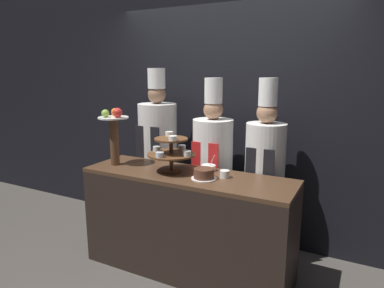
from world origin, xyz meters
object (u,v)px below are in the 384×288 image
object	(u,v)px
fruit_pedestal	(114,130)
cup_white	(225,174)
chef_left	(158,147)
serving_bowl_far	(208,168)
chef_center_right	(265,167)
tiered_stand	(171,151)
chef_center_left	(213,161)
cake_round	(204,174)

from	to	relation	value
fruit_pedestal	cup_white	world-z (taller)	fruit_pedestal
chef_left	cup_white	bearing A→B (deg)	-24.61
serving_bowl_far	chef_left	xyz separation A→B (m)	(-0.74, 0.30, 0.06)
fruit_pedestal	serving_bowl_far	size ratio (longest dim) A/B	3.66
chef_left	chef_center_right	world-z (taller)	chef_left
tiered_stand	chef_left	size ratio (longest dim) A/B	0.23
chef_left	chef_center_left	size ratio (longest dim) A/B	1.05
chef_center_left	chef_center_right	distance (m)	0.53
serving_bowl_far	chef_center_right	bearing A→B (deg)	34.96
fruit_pedestal	cake_round	world-z (taller)	fruit_pedestal
cake_round	cup_white	xyz separation A→B (m)	(0.14, 0.11, -0.01)
chef_left	serving_bowl_far	bearing A→B (deg)	-22.38
tiered_stand	chef_center_left	xyz separation A→B (m)	(0.19, 0.48, -0.18)
fruit_pedestal	cup_white	size ratio (longest dim) A/B	6.72
tiered_stand	cup_white	world-z (taller)	tiered_stand
cup_white	chef_center_left	size ratio (longest dim) A/B	0.05
cake_round	cup_white	bearing A→B (deg)	37.77
fruit_pedestal	chef_center_left	xyz separation A→B (m)	(0.78, 0.54, -0.34)
serving_bowl_far	chef_center_left	xyz separation A→B (m)	(-0.09, 0.31, -0.02)
serving_bowl_far	chef_left	size ratio (longest dim) A/B	0.08
cup_white	chef_left	xyz separation A→B (m)	(-0.95, 0.44, 0.05)
tiered_stand	cake_round	bearing A→B (deg)	-10.26
tiered_stand	chef_center_right	xyz separation A→B (m)	(0.72, 0.48, -0.17)
fruit_pedestal	cup_white	distance (m)	1.14
tiered_stand	cake_round	size ratio (longest dim) A/B	1.98
cup_white	serving_bowl_far	bearing A→B (deg)	148.26
cup_white	fruit_pedestal	bearing A→B (deg)	-174.58
cake_round	chef_center_right	xyz separation A→B (m)	(0.37, 0.55, -0.03)
chef_left	chef_center_right	bearing A→B (deg)	0.00
chef_center_left	chef_center_right	xyz separation A→B (m)	(0.53, 0.00, 0.01)
cup_white	chef_center_right	distance (m)	0.49
tiered_stand	serving_bowl_far	size ratio (longest dim) A/B	2.81
tiered_stand	chef_left	bearing A→B (deg)	133.44
fruit_pedestal	chef_center_left	world-z (taller)	chef_center_left
chef_center_right	chef_left	bearing A→B (deg)	-180.00
cup_white	serving_bowl_far	xyz separation A→B (m)	(-0.21, 0.13, -0.01)
tiered_stand	fruit_pedestal	world-z (taller)	fruit_pedestal
cup_white	chef_left	world-z (taller)	chef_left
tiered_stand	cup_white	distance (m)	0.52
tiered_stand	cake_round	xyz separation A→B (m)	(0.35, -0.06, -0.15)
chef_center_left	chef_center_right	bearing A→B (deg)	0.00
cup_white	chef_center_left	xyz separation A→B (m)	(-0.31, 0.44, -0.02)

